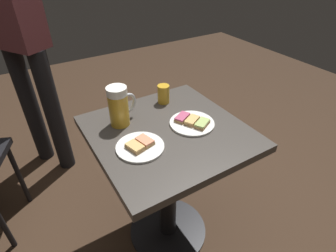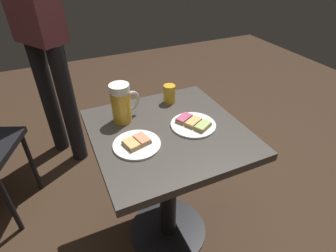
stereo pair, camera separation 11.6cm
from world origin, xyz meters
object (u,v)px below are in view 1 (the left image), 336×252
at_px(plate_far, 140,146).
at_px(patron_standing, 18,34).
at_px(plate_near, 192,122).
at_px(beer_mug, 119,106).
at_px(beer_glass_small, 163,94).

distance_m(plate_far, patron_standing, 1.09).
xyz_separation_m(plate_near, plate_far, (0.03, -0.27, -0.00)).
height_order(beer_mug, beer_glass_small, beer_mug).
xyz_separation_m(plate_near, beer_mug, (-0.17, -0.27, 0.08)).
distance_m(plate_near, beer_glass_small, 0.24).
height_order(beer_glass_small, patron_standing, patron_standing).
bearing_deg(plate_near, beer_glass_small, -178.28).
xyz_separation_m(beer_glass_small, patron_standing, (-0.77, -0.52, 0.19)).
distance_m(plate_near, patron_standing, 1.16).
distance_m(plate_far, beer_mug, 0.22).
height_order(plate_near, beer_glass_small, beer_glass_small).
bearing_deg(plate_near, patron_standing, -152.23).
relative_size(plate_near, patron_standing, 0.12).
relative_size(beer_glass_small, patron_standing, 0.06).
height_order(plate_far, patron_standing, patron_standing).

